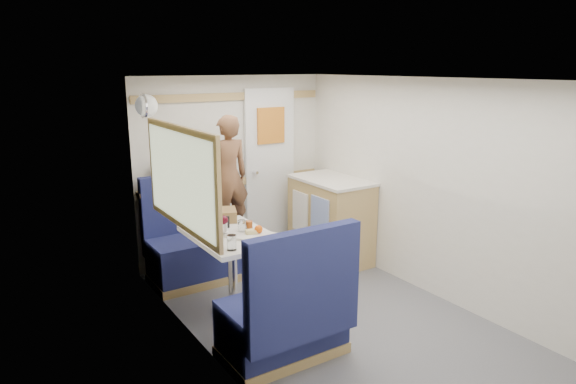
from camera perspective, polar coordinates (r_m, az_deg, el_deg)
floor at (r=4.22m, az=8.66°, el=-16.07°), size 4.50×4.50×0.00m
ceiling at (r=3.67m, az=9.81°, el=12.15°), size 4.50×4.50×0.00m
wall_back at (r=5.65m, az=-6.12°, el=2.59°), size 2.20×0.02×2.00m
wall_left at (r=3.23m, az=-5.64°, el=-6.06°), size 0.02×4.50×2.00m
wall_right at (r=4.61m, az=19.47°, el=-0.70°), size 0.02×4.50×2.00m
oak_trim_low at (r=5.66m, az=-5.99°, el=1.07°), size 2.15×0.02×0.08m
oak_trim_high at (r=5.53m, az=-6.23°, el=10.50°), size 2.15×0.02×0.08m
side_window at (r=4.05m, az=-11.93°, el=1.50°), size 0.04×1.30×0.72m
rear_door at (r=5.84m, az=-2.02°, el=2.75°), size 0.62×0.12×1.86m
dinette_table at (r=4.41m, az=-6.23°, el=-6.54°), size 0.62×0.92×0.72m
bench_far at (r=5.24m, az=-10.41°, el=-6.41°), size 0.90×0.59×1.05m
bench_near at (r=3.83m, az=-0.15°, el=-14.14°), size 0.90×0.59×1.05m
ledge at (r=5.31m, az=-11.73°, el=0.31°), size 0.90×0.14×0.04m
dome_light at (r=4.80m, az=-15.46°, el=9.22°), size 0.20×0.20×0.20m
galley_counter at (r=5.62m, az=4.74°, el=-3.04°), size 0.57×0.92×0.92m
person at (r=5.04m, az=-6.71°, el=1.75°), size 0.44×0.29×1.20m
duffel_bag at (r=5.29m, az=-11.51°, el=1.91°), size 0.58×0.36×0.26m
tray at (r=4.27m, az=-3.98°, el=-4.83°), size 0.42×0.46×0.02m
orange_fruit at (r=4.29m, az=-3.29°, el=-4.15°), size 0.07×0.07×0.07m
cheese_block at (r=4.28m, az=-4.07°, el=-4.42°), size 0.11×0.08×0.03m
wine_glass at (r=4.30m, az=-7.17°, el=-3.18°), size 0.08×0.08×0.17m
tumbler_left at (r=3.97m, az=-6.28°, el=-5.61°), size 0.07×0.07×0.12m
tumbler_mid at (r=4.60m, az=-10.18°, el=-2.97°), size 0.08×0.08×0.12m
tumbler_right at (r=4.34m, az=-5.11°, el=-3.88°), size 0.07×0.07×0.12m
beer_glass at (r=4.37m, az=-4.35°, el=-3.85°), size 0.06×0.06×0.10m
pepper_grinder at (r=4.51m, az=-6.75°, el=-3.32°), size 0.04×0.04×0.10m
salt_grinder at (r=4.41m, az=-6.98°, el=-3.82°), size 0.04×0.04×0.09m
bread_loaf at (r=4.73m, az=-6.62°, el=-2.52°), size 0.22×0.28×0.10m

